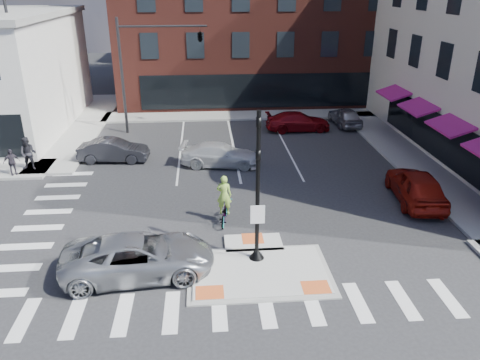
{
  "coord_description": "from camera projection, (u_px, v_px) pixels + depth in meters",
  "views": [
    {
      "loc": [
        -1.91,
        -15.31,
        10.23
      ],
      "look_at": [
        -0.38,
        3.88,
        2.0
      ],
      "focal_mm": 35.0,
      "sensor_mm": 36.0,
      "label": 1
    }
  ],
  "objects": [
    {
      "name": "red_sedan",
      "position": [
        416.0,
        186.0,
        23.21
      ],
      "size": [
        2.5,
        5.12,
        1.68
      ],
      "primitive_type": "imported",
      "rotation": [
        0.0,
        0.0,
        3.04
      ],
      "color": "maroon",
      "rests_on": "ground"
    },
    {
      "name": "signal_pole",
      "position": [
        257.0,
        207.0,
        17.63
      ],
      "size": [
        0.6,
        0.6,
        5.98
      ],
      "color": "black",
      "rests_on": "refuge_island"
    },
    {
      "name": "white_pickup",
      "position": [
        220.0,
        155.0,
        27.81
      ],
      "size": [
        4.92,
        2.56,
        1.36
      ],
      "primitive_type": "imported",
      "rotation": [
        0.0,
        0.0,
        1.43
      ],
      "color": "silver",
      "rests_on": "ground"
    },
    {
      "name": "bg_car_silver",
      "position": [
        345.0,
        117.0,
        35.6
      ],
      "size": [
        1.92,
        4.16,
        1.38
      ],
      "primitive_type": "imported",
      "rotation": [
        0.0,
        0.0,
        3.21
      ],
      "color": "#A5A6AC",
      "rests_on": "ground"
    },
    {
      "name": "building_far_right",
      "position": [
        278.0,
        13.0,
        65.99
      ],
      "size": [
        12.0,
        12.0,
        12.0
      ],
      "primitive_type": "cube",
      "color": "brown",
      "rests_on": "ground"
    },
    {
      "name": "bg_car_dark",
      "position": [
        114.0,
        150.0,
        28.51
      ],
      "size": [
        4.28,
        1.76,
        1.38
      ],
      "primitive_type": "imported",
      "rotation": [
        0.0,
        0.0,
        1.5
      ],
      "color": "#27272C",
      "rests_on": "ground"
    },
    {
      "name": "bg_car_red",
      "position": [
        298.0,
        121.0,
        34.37
      ],
      "size": [
        4.78,
        2.08,
        1.37
      ],
      "primitive_type": "imported",
      "rotation": [
        0.0,
        0.0,
        1.61
      ],
      "color": "maroon",
      "rests_on": "ground"
    },
    {
      "name": "building_n",
      "position": [
        252.0,
        8.0,
        44.67
      ],
      "size": [
        24.4,
        18.4,
        15.5
      ],
      "color": "#53201A",
      "rests_on": "ground"
    },
    {
      "name": "pedestrian_a",
      "position": [
        28.0,
        154.0,
        26.72
      ],
      "size": [
        0.96,
        0.75,
        1.93
      ],
      "primitive_type": "imported",
      "rotation": [
        0.0,
        0.0,
        -0.02
      ],
      "color": "black",
      "rests_on": "sidewalk_nw"
    },
    {
      "name": "mast_arm_signal",
      "position": [
        179.0,
        44.0,
        32.0
      ],
      "size": [
        6.1,
        2.24,
        8.0
      ],
      "color": "black",
      "rests_on": "ground"
    },
    {
      "name": "building_far_left",
      "position": [
        185.0,
        22.0,
        63.6
      ],
      "size": [
        10.0,
        12.0,
        10.0
      ],
      "primitive_type": "cube",
      "color": "slate",
      "rests_on": "ground"
    },
    {
      "name": "cyclist",
      "position": [
        224.0,
        207.0,
        21.19
      ],
      "size": [
        0.94,
        1.93,
        2.31
      ],
      "rotation": [
        0.0,
        0.0,
        2.98
      ],
      "color": "#3F3F44",
      "rests_on": "ground"
    },
    {
      "name": "sidewalk_n",
      "position": [
        263.0,
        114.0,
        38.55
      ],
      "size": [
        26.0,
        3.0,
        0.15
      ],
      "primitive_type": "cube",
      "color": "gray",
      "rests_on": "ground"
    },
    {
      "name": "refuge_island",
      "position": [
        258.0,
        268.0,
        17.94
      ],
      "size": [
        5.4,
        4.65,
        0.13
      ],
      "color": "gray",
      "rests_on": "ground"
    },
    {
      "name": "pedestrian_b",
      "position": [
        12.0,
        162.0,
        26.08
      ],
      "size": [
        0.94,
        0.8,
        1.51
      ],
      "primitive_type": "imported",
      "rotation": [
        0.0,
        0.0,
        0.6
      ],
      "color": "#302B35",
      "rests_on": "sidewalk_nw"
    },
    {
      "name": "ground",
      "position": [
        258.0,
        266.0,
        18.19
      ],
      "size": [
        120.0,
        120.0,
        0.0
      ],
      "primitive_type": "plane",
      "color": "#28282B",
      "rests_on": "ground"
    },
    {
      "name": "silver_suv",
      "position": [
        138.0,
        256.0,
        17.39
      ],
      "size": [
        5.84,
        3.12,
        1.56
      ],
      "primitive_type": "imported",
      "rotation": [
        0.0,
        0.0,
        1.67
      ],
      "color": "#A3A6AA",
      "rests_on": "ground"
    },
    {
      "name": "sidewalk_e",
      "position": [
        417.0,
        164.0,
        28.12
      ],
      "size": [
        3.0,
        24.0,
        0.15
      ],
      "primitive_type": "cube",
      "color": "gray",
      "rests_on": "ground"
    }
  ]
}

